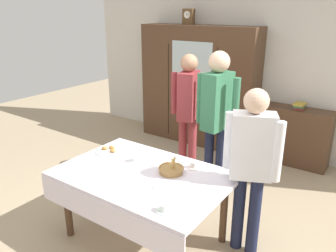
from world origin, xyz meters
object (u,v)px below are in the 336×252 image
Objects in this scene: person_near_right_end at (188,105)px; person_by_cabinet at (217,111)px; bread_basket at (171,169)px; spoon_center at (151,187)px; tea_cup_far_right at (194,165)px; pastry_plate at (109,151)px; bookshelf_low at (295,136)px; spoon_back_edge at (101,167)px; mantel_clock at (189,17)px; book_stack at (300,106)px; tea_cup_near_right at (135,159)px; wall_cabinet at (198,86)px; person_behind_table_right at (251,159)px; tea_cup_mid_right at (165,208)px; dining_table at (141,184)px.

person_near_right_end is 0.60m from person_by_cabinet.
spoon_center is at bearing -88.03° from bread_basket.
tea_cup_far_right is at bearing 77.95° from spoon_center.
person_by_cabinet is (0.78, 0.95, 0.34)m from pastry_plate.
bookshelf_low reaches higher than spoon_back_edge.
mantel_clock reaches higher than bread_basket.
spoon_back_edge is at bearing -112.37° from book_stack.
spoon_center is at bearing -100.21° from book_stack.
mantel_clock is at bearing 110.13° from tea_cup_near_right.
spoon_back_edge is 1.56m from person_near_right_end.
bread_basket is (1.11, -2.40, -0.21)m from wall_cabinet.
tea_cup_near_right is at bearing -111.02° from book_stack.
tea_cup_far_right is at bearing -175.70° from person_behind_table_right.
spoon_back_edge is (-0.63, 0.03, 0.00)m from spoon_center.
mantel_clock is at bearing 101.72° from pastry_plate.
wall_cabinet is at bearing 114.40° from person_near_right_end.
tea_cup_mid_right is at bearing -93.76° from bookshelf_low.
pastry_plate reaches higher than spoon_center.
book_stack is 2.98m from spoon_back_edge.
mantel_clock reaches higher than pastry_plate.
tea_cup_near_right is 1.09× the size of spoon_center.
person_by_cabinet is (1.27, -1.43, -0.98)m from mantel_clock.
book_stack is 1.64m from person_near_right_end.
spoon_back_edge is at bearing -145.65° from tea_cup_far_right.
tea_cup_mid_right is 0.07× the size of person_by_cabinet.
pastry_plate is (0.49, -2.38, -1.31)m from mantel_clock.
bookshelf_low is (0.72, 2.64, -0.21)m from dining_table.
book_stack is (1.62, 0.05, -0.09)m from wall_cabinet.
person_near_right_end is at bearing 96.75° from tea_cup_near_right.
dining_table is 12.22× the size of tea_cup_near_right.
bookshelf_low is at bearing 0.00° from book_stack.
bread_basket is at bearing 0.40° from tea_cup_near_right.
pastry_plate is at bearing 121.73° from spoon_back_edge.
mantel_clock is at bearing 104.37° from spoon_back_edge.
bookshelf_low is at bearing 86.24° from tea_cup_mid_right.
dining_table is 0.91× the size of person_by_cabinet.
bread_basket is (-0.31, 0.54, 0.01)m from tea_cup_mid_right.
dining_table is at bearing -105.22° from book_stack.
person_near_right_end is at bearing 115.10° from bread_basket.
book_stack is 0.14× the size of person_behind_table_right.
tea_cup_near_right is 0.43m from bread_basket.
person_near_right_end is (-1.09, -1.22, 0.12)m from book_stack.
pastry_plate is 1.52m from person_behind_table_right.
spoon_center is (0.44, -0.32, -0.02)m from tea_cup_near_right.
spoon_center and spoon_back_edge have the same top height.
pastry_plate is 2.35× the size of spoon_back_edge.
mantel_clock is 2.45m from bookshelf_low.
pastry_plate is 0.18× the size of person_behind_table_right.
wall_cabinet is 3.28m from tea_cup_mid_right.
person_behind_table_right is (0.15, -2.20, 0.53)m from bookshelf_low.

